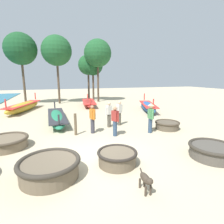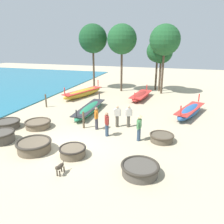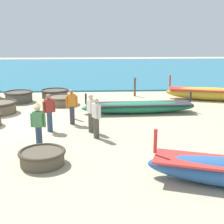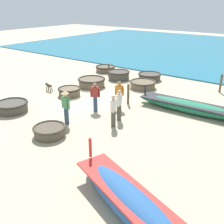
{
  "view_description": "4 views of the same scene",
  "coord_description": "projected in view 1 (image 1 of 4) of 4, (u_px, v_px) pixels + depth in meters",
  "views": [
    {
      "loc": [
        -1.4,
        -6.18,
        3.07
      ],
      "look_at": [
        1.99,
        4.13,
        0.88
      ],
      "focal_mm": 28.0,
      "sensor_mm": 36.0,
      "label": 1
    },
    {
      "loc": [
        5.49,
        -9.93,
        5.77
      ],
      "look_at": [
        1.29,
        3.94,
        1.02
      ],
      "focal_mm": 35.0,
      "sensor_mm": 36.0,
      "label": 2
    },
    {
      "loc": [
        13.91,
        4.01,
        3.91
      ],
      "look_at": [
        2.51,
        4.64,
        1.04
      ],
      "focal_mm": 50.0,
      "sensor_mm": 36.0,
      "label": 3
    },
    {
      "loc": [
        11.42,
        10.68,
        5.47
      ],
      "look_at": [
        2.53,
        4.03,
        0.76
      ],
      "focal_mm": 42.0,
      "sensor_mm": 36.0,
      "label": 4
    }
  ],
  "objects": [
    {
      "name": "fisherman_hauling",
      "position": [
        119.0,
        112.0,
        11.14
      ],
      "size": [
        0.48,
        0.35,
        1.57
      ],
      "color": "#4C473D",
      "rests_on": "ground"
    },
    {
      "name": "coracle_center",
      "position": [
        50.0,
        168.0,
        5.37
      ],
      "size": [
        1.91,
        1.91,
        0.61
      ],
      "color": "brown",
      "rests_on": "ground"
    },
    {
      "name": "mooring_post_mid_beach",
      "position": [
        75.0,
        124.0,
        9.28
      ],
      "size": [
        0.14,
        0.14,
        1.18
      ],
      "primitive_type": "cylinder",
      "color": "brown",
      "rests_on": "ground"
    },
    {
      "name": "tree_center",
      "position": [
        93.0,
        66.0,
        22.21
      ],
      "size": [
        2.53,
        2.53,
        5.77
      ],
      "color": "#4C3D2D",
      "rests_on": "ground"
    },
    {
      "name": "fisherman_standing_right",
      "position": [
        151.0,
        116.0,
        9.6
      ],
      "size": [
        0.36,
        0.53,
        1.67
      ],
      "color": "#2D425B",
      "rests_on": "ground"
    },
    {
      "name": "coracle_front_right",
      "position": [
        167.0,
        125.0,
        10.44
      ],
      "size": [
        1.45,
        1.45,
        0.46
      ],
      "color": "brown",
      "rests_on": "ground"
    },
    {
      "name": "fisherman_with_hat",
      "position": [
        109.0,
        114.0,
        10.71
      ],
      "size": [
        0.49,
        0.35,
        1.57
      ],
      "color": "#4C473D",
      "rests_on": "ground"
    },
    {
      "name": "long_boat_red_hull",
      "position": [
        89.0,
        103.0,
        18.59
      ],
      "size": [
        1.76,
        4.81,
        1.1
      ],
      "color": "maroon",
      "rests_on": "ground"
    },
    {
      "name": "tree_tall_back",
      "position": [
        98.0,
        53.0,
        20.92
      ],
      "size": [
        3.29,
        3.29,
        7.5
      ],
      "color": "#4C3D2D",
      "rests_on": "ground"
    },
    {
      "name": "fisherman_by_coracle",
      "position": [
        92.0,
        118.0,
        9.55
      ],
      "size": [
        0.28,
        0.52,
        1.57
      ],
      "color": "#383842",
      "rests_on": "ground"
    },
    {
      "name": "long_boat_blue_hull",
      "position": [
        148.0,
        107.0,
        15.98
      ],
      "size": [
        2.6,
        4.96,
        1.39
      ],
      "color": "#285693",
      "rests_on": "ground"
    },
    {
      "name": "coracle_weathered",
      "position": [
        7.0,
        142.0,
        7.62
      ],
      "size": [
        1.8,
        1.8,
        0.49
      ],
      "color": "brown",
      "rests_on": "ground"
    },
    {
      "name": "tree_rightmost",
      "position": [
        21.0,
        49.0,
        18.67
      ],
      "size": [
        3.38,
        3.38,
        7.69
      ],
      "color": "#4C3D2D",
      "rests_on": "ground"
    },
    {
      "name": "long_boat_white_hull",
      "position": [
        57.0,
        117.0,
        12.1
      ],
      "size": [
        1.28,
        5.83,
        1.05
      ],
      "color": "#237551",
      "rests_on": "ground"
    },
    {
      "name": "tree_right_mid",
      "position": [
        88.0,
        65.0,
        22.58
      ],
      "size": [
        2.59,
        2.59,
        5.9
      ],
      "color": "#4C3D2D",
      "rests_on": "ground"
    },
    {
      "name": "coracle_beside_post",
      "position": [
        117.0,
        157.0,
        6.18
      ],
      "size": [
        1.43,
        1.43,
        0.51
      ],
      "color": "brown",
      "rests_on": "ground"
    },
    {
      "name": "ground_plane",
      "position": [
        97.0,
        157.0,
        6.79
      ],
      "size": [
        80.0,
        80.0,
        0.0
      ],
      "primitive_type": "plane",
      "color": "#BCAD8C"
    },
    {
      "name": "tree_leftmost",
      "position": [
        57.0,
        51.0,
        19.4
      ],
      "size": [
        3.33,
        3.33,
        7.6
      ],
      "color": "#4C3D2D",
      "rests_on": "ground"
    },
    {
      "name": "coracle_front_left",
      "position": [
        212.0,
        151.0,
        6.71
      ],
      "size": [
        1.75,
        1.75,
        0.53
      ],
      "color": "#4C473F",
      "rests_on": "ground"
    },
    {
      "name": "dog",
      "position": [
        146.0,
        180.0,
        4.66
      ],
      "size": [
        0.22,
        0.69,
        0.55
      ],
      "color": "#3D3328",
      "rests_on": "ground"
    },
    {
      "name": "long_boat_green_hull",
      "position": [
        24.0,
        107.0,
        15.84
      ],
      "size": [
        2.71,
        5.8,
        1.45
      ],
      "color": "gold",
      "rests_on": "ground"
    },
    {
      "name": "fisherman_crouching",
      "position": [
        115.0,
        121.0,
        9.08
      ],
      "size": [
        0.35,
        0.48,
        1.57
      ],
      "color": "#2D425B",
      "rests_on": "ground"
    }
  ]
}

